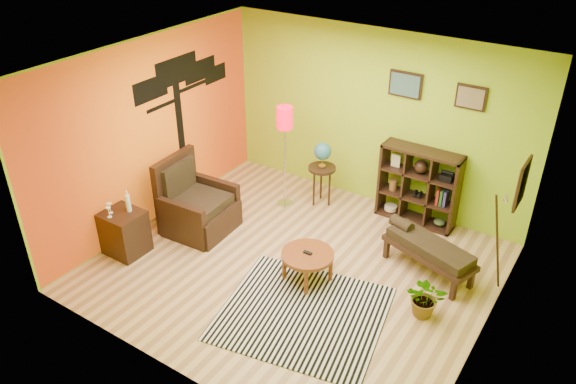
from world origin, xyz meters
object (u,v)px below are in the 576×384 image
Objects in this scene: armchair at (196,208)px; globe_table at (322,158)px; potted_plant at (426,301)px; bench at (427,248)px; side_cabinet at (125,232)px; cube_shelf at (419,186)px; floor_lamp at (285,127)px; coffee_table at (308,257)px.

globe_table is (1.20, 1.66, 0.47)m from armchair.
potted_plant is (2.40, -1.60, -0.60)m from globe_table.
globe_table is 2.26m from bench.
bench is 2.58× the size of potted_plant.
side_cabinet is 0.70× the size of bench.
armchair is at bearing -143.18° from cube_shelf.
bench is (2.54, -0.41, -0.98)m from floor_lamp.
cube_shelf is at bearing 44.18° from side_cabinet.
floor_lamp is 3.19× the size of potted_plant.
globe_table reaches higher than potted_plant.
bench reaches higher than coffee_table.
armchair is 3.40m from bench.
coffee_table is 0.72× the size of side_cabinet.
cube_shelf is at bearing 20.13° from floor_lamp.
bench is at bearing -9.12° from floor_lamp.
globe_table is 1.54m from cube_shelf.
floor_lamp is at bearing 156.68° from potted_plant.
bench is (2.08, -0.77, -0.43)m from globe_table.
armchair is 1.18× the size of side_cabinet.
cube_shelf is at bearing 73.48° from coffee_table.
side_cabinet is 0.90× the size of globe_table.
armchair is (-2.05, 0.14, -0.02)m from coffee_table.
armchair reaches higher than potted_plant.
armchair is 1.10m from side_cabinet.
potted_plant is (3.60, 0.06, -0.14)m from armchair.
cube_shelf is (0.64, 2.16, 0.24)m from coffee_table.
bench is (0.59, -1.12, -0.22)m from cube_shelf.
armchair is 3.60m from potted_plant.
side_cabinet is at bearing -135.82° from cube_shelf.
floor_lamp is 2.22m from cube_shelf.
side_cabinet is at bearing -116.68° from floor_lamp.
bench is at bearing 111.22° from potted_plant.
cube_shelf is at bearing 36.82° from armchair.
cube_shelf reaches higher than armchair.
side_cabinet reaches higher than coffee_table.
globe_table is at bearing 146.31° from potted_plant.
coffee_table is 2.62m from side_cabinet.
floor_lamp is at bearing 170.88° from bench.
potted_plant is at bearing 7.61° from coffee_table.
floor_lamp is at bearing -159.87° from cube_shelf.
potted_plant is at bearing -68.78° from bench.
floor_lamp is 3.33m from potted_plant.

